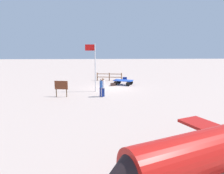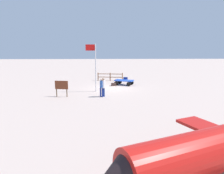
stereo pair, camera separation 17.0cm
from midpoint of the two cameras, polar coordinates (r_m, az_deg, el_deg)
The scene contains 9 objects.
ground_plane at distance 23.89m, azimuth -0.49°, elevation -0.30°, with size 120.00×120.00×0.00m, color #B59E93.
luggage_cart at distance 25.82m, azimuth 2.79°, elevation 1.54°, with size 2.46×2.00×0.61m.
suitcase_grey at distance 26.40m, azimuth 3.22°, elevation 2.35°, with size 0.51×0.33×0.25m.
suitcase_tan at distance 25.30m, azimuth 0.07°, elevation 0.69°, with size 0.60×0.45×0.33m.
worker_lead at distance 19.53m, azimuth -3.10°, elevation 0.12°, with size 0.38×0.38×1.70m.
worker_trailing at distance 19.59m, azimuth -2.65°, elevation 0.34°, with size 0.51×0.51×1.74m.
flagpole at distance 21.74m, azimuth -5.06°, elevation 6.41°, with size 1.02×0.13×4.85m.
signboard at distance 20.09m, azimuth -13.56°, elevation 0.21°, with size 1.22×0.27×1.48m.
wooden_fence at distance 29.15m, azimuth -0.88°, elevation 2.89°, with size 3.41×0.59×1.08m.
Camera 1 is at (0.85, 23.45, 4.49)m, focal length 34.47 mm.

